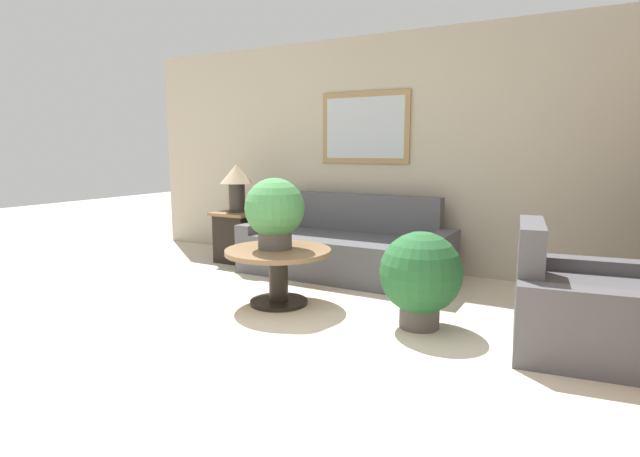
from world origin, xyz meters
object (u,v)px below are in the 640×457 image
(armchair, at_px, (580,307))
(coffee_table, at_px, (278,264))
(potted_plant_floor, at_px, (421,275))
(potted_plant_on_table, at_px, (275,211))
(couch_main, at_px, (347,250))
(side_table, at_px, (238,236))
(table_lamp, at_px, (237,181))

(armchair, xyz_separation_m, coffee_table, (-2.33, -0.22, 0.08))
(armchair, height_order, potted_plant_floor, armchair)
(coffee_table, relative_size, potted_plant_on_table, 1.50)
(armchair, xyz_separation_m, potted_plant_floor, (-1.07, -0.18, 0.13))
(coffee_table, bearing_deg, armchair, 5.46)
(armchair, distance_m, potted_plant_on_table, 2.44)
(couch_main, xyz_separation_m, side_table, (-1.43, -0.06, 0.04))
(armchair, height_order, side_table, armchair)
(armchair, relative_size, potted_plant_on_table, 2.03)
(armchair, bearing_deg, potted_plant_floor, 92.08)
(table_lamp, bearing_deg, potted_plant_floor, -23.11)
(couch_main, xyz_separation_m, table_lamp, (-1.43, -0.06, 0.70))
(table_lamp, relative_size, potted_plant_floor, 0.76)
(couch_main, distance_m, potted_plant_on_table, 1.34)
(coffee_table, xyz_separation_m, side_table, (-1.37, 1.16, -0.05))
(potted_plant_on_table, bearing_deg, couch_main, 85.42)
(side_table, bearing_deg, table_lamp, 180.00)
(potted_plant_on_table, bearing_deg, armchair, 5.24)
(coffee_table, height_order, potted_plant_on_table, potted_plant_on_table)
(coffee_table, xyz_separation_m, potted_plant_floor, (1.26, 0.04, 0.05))
(table_lamp, xyz_separation_m, potted_plant_floor, (2.63, -1.12, -0.57))
(couch_main, relative_size, potted_plant_on_table, 3.60)
(potted_plant_floor, bearing_deg, table_lamp, 156.89)
(side_table, xyz_separation_m, potted_plant_floor, (2.63, -1.12, 0.10))
(armchair, bearing_deg, coffee_table, 87.74)
(side_table, relative_size, potted_plant_on_table, 0.98)
(couch_main, relative_size, armchair, 1.78)
(table_lamp, height_order, potted_plant_on_table, table_lamp)
(couch_main, xyz_separation_m, potted_plant_on_table, (-0.10, -1.21, 0.55))
(armchair, distance_m, table_lamp, 3.88)
(coffee_table, height_order, potted_plant_floor, potted_plant_floor)
(potted_plant_floor, bearing_deg, potted_plant_on_table, -178.56)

